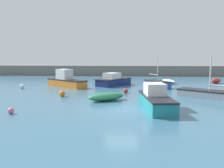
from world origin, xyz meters
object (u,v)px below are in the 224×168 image
(mooring_buoy_red, at_px, (126,91))
(mooring_buoy_orange, at_px, (62,94))
(open_tender_yellow, at_px, (168,81))
(mooring_buoy_pink, at_px, (11,111))
(sailboat_short_mast, at_px, (157,84))
(sailboat_twin_hulled, at_px, (210,94))
(motorboat_with_cabin, at_px, (156,99))
(rowboat_blue_near, at_px, (106,97))
(cabin_cruiser_white, at_px, (66,81))
(motorboat_grey_hull, at_px, (113,81))
(mooring_buoy_white, at_px, (22,86))
(dinghy_near_pier, at_px, (216,81))

(mooring_buoy_red, distance_m, mooring_buoy_orange, 6.79)
(open_tender_yellow, height_order, mooring_buoy_pink, open_tender_yellow)
(sailboat_short_mast, bearing_deg, sailboat_twin_hulled, 4.55)
(motorboat_with_cabin, xyz_separation_m, rowboat_blue_near, (-4.09, 3.02, -0.33))
(cabin_cruiser_white, bearing_deg, motorboat_grey_hull, 55.93)
(mooring_buoy_red, bearing_deg, mooring_buoy_white, 166.24)
(sailboat_twin_hulled, bearing_deg, open_tender_yellow, -43.82)
(motorboat_grey_hull, relative_size, sailboat_twin_hulled, 0.96)
(open_tender_yellow, xyz_separation_m, mooring_buoy_orange, (-12.41, -12.83, -0.01))
(motorboat_grey_hull, height_order, mooring_buoy_white, motorboat_grey_hull)
(mooring_buoy_orange, bearing_deg, sailboat_twin_hulled, 0.52)
(mooring_buoy_pink, height_order, mooring_buoy_orange, mooring_buoy_orange)
(motorboat_with_cabin, distance_m, cabin_cruiser_white, 16.51)
(rowboat_blue_near, bearing_deg, motorboat_grey_hull, -123.19)
(mooring_buoy_red, bearing_deg, sailboat_short_mast, 53.87)
(motorboat_with_cabin, xyz_separation_m, mooring_buoy_orange, (-8.69, 5.01, -0.41))
(motorboat_grey_hull, xyz_separation_m, mooring_buoy_white, (-11.13, -3.96, -0.39))
(rowboat_blue_near, bearing_deg, open_tender_yellow, -151.42)
(rowboat_blue_near, height_order, mooring_buoy_white, rowboat_blue_near)
(motorboat_with_cabin, xyz_separation_m, dinghy_near_pier, (10.83, 18.56, -0.33))
(cabin_cruiser_white, height_order, sailboat_short_mast, sailboat_short_mast)
(mooring_buoy_pink, bearing_deg, mooring_buoy_orange, 78.08)
(open_tender_yellow, bearing_deg, mooring_buoy_red, -53.86)
(mooring_buoy_red, bearing_deg, mooring_buoy_pink, -127.82)
(sailboat_short_mast, distance_m, mooring_buoy_orange, 13.05)
(sailboat_short_mast, bearing_deg, dinghy_near_pier, 97.88)
(dinghy_near_pier, distance_m, mooring_buoy_white, 27.29)
(dinghy_near_pier, bearing_deg, mooring_buoy_pink, 4.02)
(sailboat_twin_hulled, relative_size, cabin_cruiser_white, 0.98)
(sailboat_twin_hulled, distance_m, mooring_buoy_orange, 14.39)
(motorboat_grey_hull, height_order, cabin_cruiser_white, cabin_cruiser_white)
(cabin_cruiser_white, height_order, mooring_buoy_red, cabin_cruiser_white)
(motorboat_with_cabin, height_order, motorboat_grey_hull, motorboat_with_cabin)
(mooring_buoy_orange, bearing_deg, open_tender_yellow, 45.96)
(motorboat_with_cabin, height_order, mooring_buoy_orange, motorboat_with_cabin)
(motorboat_with_cabin, relative_size, motorboat_grey_hull, 1.13)
(sailboat_twin_hulled, height_order, mooring_buoy_orange, sailboat_twin_hulled)
(open_tender_yellow, bearing_deg, sailboat_twin_hulled, -14.19)
(rowboat_blue_near, distance_m, mooring_buoy_white, 13.61)
(motorboat_with_cabin, distance_m, mooring_buoy_pink, 10.62)
(motorboat_grey_hull, distance_m, dinghy_near_pier, 15.51)
(mooring_buoy_pink, bearing_deg, dinghy_near_pier, 45.03)
(dinghy_near_pier, height_order, cabin_cruiser_white, cabin_cruiser_white)
(sailboat_twin_hulled, height_order, mooring_buoy_red, sailboat_twin_hulled)
(dinghy_near_pier, bearing_deg, sailboat_short_mast, -10.19)
(motorboat_with_cabin, relative_size, rowboat_blue_near, 1.73)
(mooring_buoy_white, relative_size, mooring_buoy_orange, 0.92)
(motorboat_with_cabin, bearing_deg, mooring_buoy_white, -131.36)
(sailboat_twin_hulled, bearing_deg, rowboat_blue_near, 49.52)
(cabin_cruiser_white, distance_m, sailboat_short_mast, 11.90)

